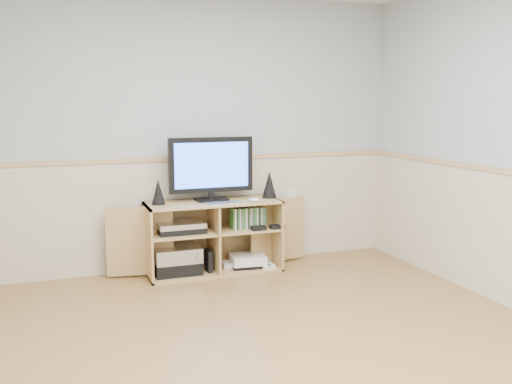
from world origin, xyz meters
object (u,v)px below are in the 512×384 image
at_px(media_cabinet, 212,235).
at_px(game_consoles, 246,261).
at_px(monitor, 211,167).
at_px(keyboard, 224,203).

xyz_separation_m(media_cabinet, game_consoles, (0.31, -0.07, -0.26)).
relative_size(media_cabinet, monitor, 2.44).
bearing_deg(media_cabinet, keyboard, -73.10).
relative_size(keyboard, game_consoles, 0.68).
bearing_deg(game_consoles, keyboard, -153.14).
relative_size(media_cabinet, keyboard, 6.10).
distance_m(media_cabinet, keyboard, 0.38).
distance_m(media_cabinet, monitor, 0.63).
bearing_deg(monitor, game_consoles, -11.06).
distance_m(monitor, game_consoles, 0.94).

